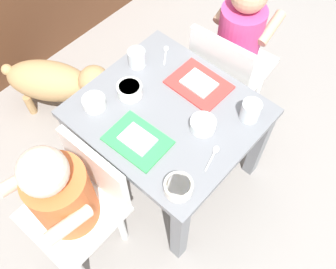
{
  "coord_description": "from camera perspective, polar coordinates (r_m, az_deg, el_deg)",
  "views": [
    {
      "loc": [
        -0.55,
        -0.49,
        1.44
      ],
      "look_at": [
        0.0,
        0.0,
        0.28
      ],
      "focal_mm": 40.12,
      "sensor_mm": 36.0,
      "label": 1
    }
  ],
  "objects": [
    {
      "name": "spoon_by_right_tray",
      "position": [
        1.42,
        -0.38,
        12.24
      ],
      "size": [
        0.09,
        0.07,
        0.01
      ],
      "color": "silver",
      "rests_on": "dining_table"
    },
    {
      "name": "dining_table",
      "position": [
        1.32,
        0.0,
        1.75
      ],
      "size": [
        0.53,
        0.58,
        0.43
      ],
      "color": "slate",
      "rests_on": "ground"
    },
    {
      "name": "cereal_bowl_right_side",
      "position": [
        1.21,
        5.33,
        1.55
      ],
      "size": [
        0.08,
        0.08,
        0.03
      ],
      "color": "white",
      "rests_on": "dining_table"
    },
    {
      "name": "seated_child_right",
      "position": [
        1.5,
        10.52,
        13.92
      ],
      "size": [
        0.3,
        0.3,
        0.69
      ],
      "color": "white",
      "rests_on": "ground"
    },
    {
      "name": "seated_child_left",
      "position": [
        1.16,
        -15.35,
        -8.83
      ],
      "size": [
        0.28,
        0.28,
        0.66
      ],
      "color": "white",
      "rests_on": "ground"
    },
    {
      "name": "dog",
      "position": [
        1.72,
        -16.53,
        7.74
      ],
      "size": [
        0.36,
        0.47,
        0.29
      ],
      "color": "tan",
      "rests_on": "ground"
    },
    {
      "name": "food_tray_left",
      "position": [
        1.19,
        -4.64,
        -0.86
      ],
      "size": [
        0.15,
        0.2,
        0.02
      ],
      "color": "green",
      "rests_on": "dining_table"
    },
    {
      "name": "veggie_bowl_far",
      "position": [
        1.09,
        1.6,
        -7.97
      ],
      "size": [
        0.09,
        0.09,
        0.04
      ],
      "color": "silver",
      "rests_on": "dining_table"
    },
    {
      "name": "cereal_bowl_left_side",
      "position": [
        1.29,
        -5.85,
        6.77
      ],
      "size": [
        0.09,
        0.09,
        0.04
      ],
      "color": "white",
      "rests_on": "dining_table"
    },
    {
      "name": "food_tray_right",
      "position": [
        1.32,
        4.72,
        7.63
      ],
      "size": [
        0.16,
        0.21,
        0.02
      ],
      "color": "red",
      "rests_on": "dining_table"
    },
    {
      "name": "water_cup_left",
      "position": [
        1.37,
        -4.76,
        11.39
      ],
      "size": [
        0.06,
        0.06,
        0.07
      ],
      "color": "white",
      "rests_on": "dining_table"
    },
    {
      "name": "veggie_bowl_near",
      "position": [
        1.28,
        -11.16,
        4.82
      ],
      "size": [
        0.08,
        0.08,
        0.04
      ],
      "color": "white",
      "rests_on": "dining_table"
    },
    {
      "name": "spoon_by_left_tray",
      "position": [
        1.17,
        6.84,
        -3.2
      ],
      "size": [
        0.1,
        0.04,
        0.01
      ],
      "color": "silver",
      "rests_on": "dining_table"
    },
    {
      "name": "ground_plane",
      "position": [
        1.62,
        0.0,
        -5.26
      ],
      "size": [
        7.0,
        7.0,
        0.0
      ],
      "primitive_type": "plane",
      "color": "gray"
    },
    {
      "name": "water_cup_right",
      "position": [
        1.24,
        12.41,
        3.42
      ],
      "size": [
        0.06,
        0.06,
        0.07
      ],
      "color": "white",
      "rests_on": "dining_table"
    }
  ]
}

